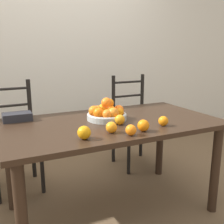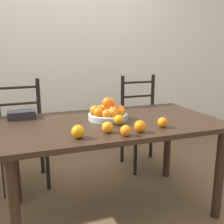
{
  "view_description": "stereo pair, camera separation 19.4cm",
  "coord_description": "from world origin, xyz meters",
  "px_view_note": "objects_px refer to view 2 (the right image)",
  "views": [
    {
      "loc": [
        -0.84,
        -1.74,
        1.28
      ],
      "look_at": [
        -0.01,
        -0.03,
        0.84
      ],
      "focal_mm": 42.0,
      "sensor_mm": 36.0,
      "label": 1
    },
    {
      "loc": [
        -0.66,
        -1.81,
        1.28
      ],
      "look_at": [
        -0.01,
        -0.03,
        0.84
      ],
      "focal_mm": 42.0,
      "sensor_mm": 36.0,
      "label": 2
    }
  ],
  "objects_px": {
    "orange_loose_1": "(78,132)",
    "orange_loose_2": "(119,120)",
    "orange_loose_3": "(126,130)",
    "book_stack": "(22,115)",
    "fruit_bowl": "(108,113)",
    "orange_loose_5": "(163,122)",
    "orange_loose_4": "(107,127)",
    "chair_left": "(22,138)",
    "chair_right": "(143,125)",
    "orange_loose_0": "(140,126)"
  },
  "relations": [
    {
      "from": "fruit_bowl",
      "to": "orange_loose_1",
      "type": "xyz_separation_m",
      "value": [
        -0.32,
        -0.36,
        -0.01
      ]
    },
    {
      "from": "orange_loose_1",
      "to": "book_stack",
      "type": "bearing_deg",
      "value": 116.63
    },
    {
      "from": "orange_loose_5",
      "to": "book_stack",
      "type": "relative_size",
      "value": 0.34
    },
    {
      "from": "chair_right",
      "to": "orange_loose_5",
      "type": "bearing_deg",
      "value": -109.82
    },
    {
      "from": "orange_loose_3",
      "to": "orange_loose_5",
      "type": "bearing_deg",
      "value": 15.54
    },
    {
      "from": "orange_loose_0",
      "to": "orange_loose_2",
      "type": "distance_m",
      "value": 0.22
    },
    {
      "from": "orange_loose_5",
      "to": "book_stack",
      "type": "bearing_deg",
      "value": 146.95
    },
    {
      "from": "orange_loose_4",
      "to": "chair_left",
      "type": "relative_size",
      "value": 0.07
    },
    {
      "from": "orange_loose_1",
      "to": "orange_loose_5",
      "type": "distance_m",
      "value": 0.61
    },
    {
      "from": "orange_loose_2",
      "to": "book_stack",
      "type": "xyz_separation_m",
      "value": [
        -0.66,
        0.44,
        -0.01
      ]
    },
    {
      "from": "fruit_bowl",
      "to": "book_stack",
      "type": "distance_m",
      "value": 0.69
    },
    {
      "from": "orange_loose_4",
      "to": "chair_left",
      "type": "xyz_separation_m",
      "value": [
        -0.53,
        0.99,
        -0.33
      ]
    },
    {
      "from": "fruit_bowl",
      "to": "chair_left",
      "type": "bearing_deg",
      "value": 133.7
    },
    {
      "from": "orange_loose_4",
      "to": "book_stack",
      "type": "bearing_deg",
      "value": 131.44
    },
    {
      "from": "orange_loose_2",
      "to": "orange_loose_4",
      "type": "xyz_separation_m",
      "value": [
        -0.14,
        -0.15,
        -0.0
      ]
    },
    {
      "from": "fruit_bowl",
      "to": "orange_loose_5",
      "type": "relative_size",
      "value": 4.33
    },
    {
      "from": "orange_loose_1",
      "to": "chair_left",
      "type": "bearing_deg",
      "value": 107.43
    },
    {
      "from": "orange_loose_2",
      "to": "orange_loose_5",
      "type": "height_order",
      "value": "orange_loose_2"
    },
    {
      "from": "fruit_bowl",
      "to": "book_stack",
      "type": "bearing_deg",
      "value": 157.08
    },
    {
      "from": "fruit_bowl",
      "to": "orange_loose_0",
      "type": "distance_m",
      "value": 0.39
    },
    {
      "from": "orange_loose_1",
      "to": "book_stack",
      "type": "height_order",
      "value": "orange_loose_1"
    },
    {
      "from": "orange_loose_1",
      "to": "chair_right",
      "type": "xyz_separation_m",
      "value": [
        0.96,
        1.03,
        -0.33
      ]
    },
    {
      "from": "orange_loose_4",
      "to": "orange_loose_2",
      "type": "bearing_deg",
      "value": 46.95
    },
    {
      "from": "fruit_bowl",
      "to": "orange_loose_3",
      "type": "bearing_deg",
      "value": -93.38
    },
    {
      "from": "orange_loose_1",
      "to": "orange_loose_3",
      "type": "relative_size",
      "value": 1.18
    },
    {
      "from": "orange_loose_1",
      "to": "orange_loose_2",
      "type": "bearing_deg",
      "value": 28.99
    },
    {
      "from": "orange_loose_3",
      "to": "book_stack",
      "type": "height_order",
      "value": "orange_loose_3"
    },
    {
      "from": "orange_loose_1",
      "to": "book_stack",
      "type": "relative_size",
      "value": 0.39
    },
    {
      "from": "fruit_bowl",
      "to": "chair_left",
      "type": "distance_m",
      "value": 0.99
    },
    {
      "from": "orange_loose_1",
      "to": "orange_loose_4",
      "type": "height_order",
      "value": "orange_loose_1"
    },
    {
      "from": "orange_loose_4",
      "to": "fruit_bowl",
      "type": "bearing_deg",
      "value": 70.54
    },
    {
      "from": "orange_loose_1",
      "to": "orange_loose_3",
      "type": "bearing_deg",
      "value": -11.51
    },
    {
      "from": "fruit_bowl",
      "to": "orange_loose_5",
      "type": "bearing_deg",
      "value": -48.88
    },
    {
      "from": "orange_loose_4",
      "to": "orange_loose_3",
      "type": "bearing_deg",
      "value": -48.75
    },
    {
      "from": "orange_loose_1",
      "to": "orange_loose_4",
      "type": "bearing_deg",
      "value": 11.49
    },
    {
      "from": "orange_loose_5",
      "to": "book_stack",
      "type": "distance_m",
      "value": 1.1
    },
    {
      "from": "fruit_bowl",
      "to": "orange_loose_1",
      "type": "relative_size",
      "value": 3.71
    },
    {
      "from": "orange_loose_2",
      "to": "orange_loose_3",
      "type": "relative_size",
      "value": 1.06
    },
    {
      "from": "orange_loose_3",
      "to": "chair_left",
      "type": "xyz_separation_m",
      "value": [
        -0.62,
        1.09,
        -0.32
      ]
    },
    {
      "from": "fruit_bowl",
      "to": "orange_loose_1",
      "type": "distance_m",
      "value": 0.48
    },
    {
      "from": "orange_loose_3",
      "to": "orange_loose_2",
      "type": "bearing_deg",
      "value": 78.67
    },
    {
      "from": "orange_loose_0",
      "to": "orange_loose_5",
      "type": "bearing_deg",
      "value": 13.73
    },
    {
      "from": "orange_loose_1",
      "to": "orange_loose_5",
      "type": "relative_size",
      "value": 1.17
    },
    {
      "from": "chair_left",
      "to": "book_stack",
      "type": "height_order",
      "value": "chair_left"
    },
    {
      "from": "fruit_bowl",
      "to": "book_stack",
      "type": "relative_size",
      "value": 1.45
    },
    {
      "from": "orange_loose_2",
      "to": "orange_loose_4",
      "type": "distance_m",
      "value": 0.2
    },
    {
      "from": "orange_loose_3",
      "to": "chair_left",
      "type": "distance_m",
      "value": 1.29
    },
    {
      "from": "orange_loose_5",
      "to": "orange_loose_1",
      "type": "bearing_deg",
      "value": -177.32
    },
    {
      "from": "orange_loose_3",
      "to": "fruit_bowl",
      "type": "bearing_deg",
      "value": 86.62
    },
    {
      "from": "orange_loose_5",
      "to": "orange_loose_4",
      "type": "bearing_deg",
      "value": 178.18
    }
  ]
}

